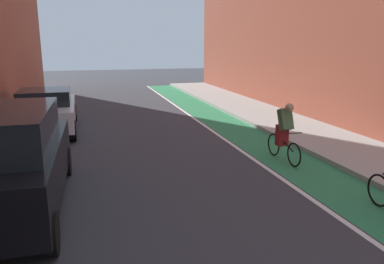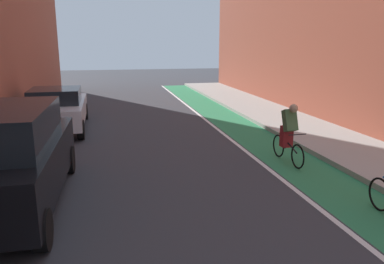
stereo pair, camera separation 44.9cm
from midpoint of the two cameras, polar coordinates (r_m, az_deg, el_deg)
name	(u,v)px [view 2 (the right image)]	position (r m, az deg, el deg)	size (l,w,h in m)	color
ground_plane	(166,168)	(9.60, -2.64, -5.53)	(73.10, 73.10, 0.00)	#38383D
bike_lane_paint	(261,141)	(12.41, 11.50, -1.39)	(1.60, 33.23, 0.00)	#2D8451
lane_divider_stripe	(235,143)	(12.08, 7.60, -1.64)	(0.12, 33.23, 0.00)	white
sidewalk_right	(321,136)	(13.39, 19.87, -0.54)	(2.65, 33.23, 0.14)	#A8A59E
building_facade_right	(362,9)	(16.17, 25.12, 16.47)	(2.40, 29.23, 8.63)	#9E4C38
parked_suv_black	(11,157)	(7.76, -24.28, -3.47)	(1.90, 4.75, 1.98)	black
parked_sedan_white	(57,109)	(14.39, -18.93, 3.37)	(2.03, 4.54, 1.53)	silver
cyclist_trailing	(288,133)	(10.24, 15.63, -0.12)	(0.48, 1.68, 1.59)	black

